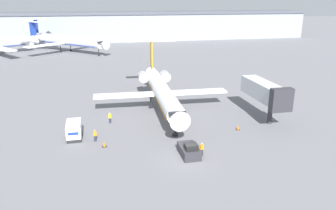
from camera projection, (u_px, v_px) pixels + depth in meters
The scene contains 12 objects.
ground_plane at pixel (189, 160), 38.64m from camera, with size 600.00×600.00×0.00m, color slate.
terminal_building at pixel (115, 26), 148.03m from camera, with size 180.00×16.80×12.77m.
airplane_main at pixel (161, 90), 55.74m from camera, with size 22.87×29.48×10.21m.
pushback_tug at pixel (189, 150), 39.47m from camera, with size 2.09×3.78×1.87m.
luggage_cart at pixel (74, 130), 44.39m from camera, with size 1.91×3.72×2.26m.
worker_near_tug at pixel (202, 149), 39.37m from camera, with size 0.40×0.24×1.69m.
worker_by_wing at pixel (110, 118), 49.82m from camera, with size 0.40×0.24×1.69m.
worker_on_apron at pixel (95, 135), 43.39m from camera, with size 0.40×0.24×1.63m.
traffic_cone_left at pixel (104, 144), 41.92m from camera, with size 0.58×0.58×0.73m.
traffic_cone_right at pixel (238, 127), 47.37m from camera, with size 0.52×0.52×0.76m.
airplane_parked_far_left at pixel (67, 40), 116.38m from camera, with size 30.15×31.70×10.92m.
jet_bridge at pixel (265, 92), 50.45m from camera, with size 3.20×11.12×6.19m.
Camera 1 is at (-10.02, -33.38, 18.06)m, focal length 35.00 mm.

